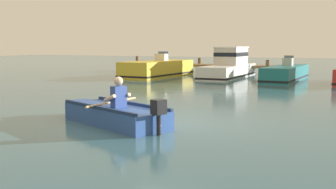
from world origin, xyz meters
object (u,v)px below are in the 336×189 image
Objects in this scene: rowboat_with_person at (114,114)px; moored_boat_white at (229,66)px; moored_boat_teal at (286,74)px; moored_boat_yellow at (158,69)px.

rowboat_with_person is 0.53× the size of moored_boat_white.
rowboat_with_person is 15.23m from moored_boat_teal.
moored_boat_white is at bearing 165.42° from moored_boat_teal.
moored_boat_white reaches higher than rowboat_with_person.
moored_boat_white reaches higher than moored_boat_teal.
rowboat_with_person is 0.59× the size of moored_boat_teal.
moored_boat_yellow is (-6.01, 14.61, 0.23)m from rowboat_with_person.
moored_boat_teal is at bearing -14.58° from moored_boat_white.
moored_boat_teal is (1.80, 15.12, 0.13)m from rowboat_with_person.
moored_boat_teal is (3.56, -0.93, -0.31)m from moored_boat_white.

